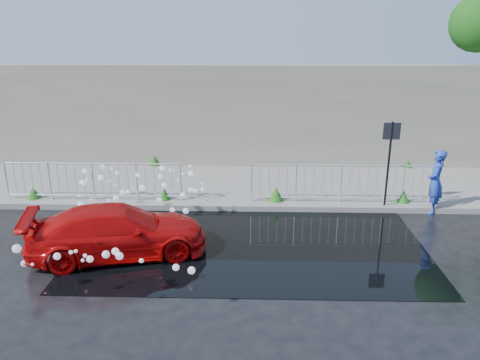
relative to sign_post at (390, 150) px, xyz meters
name	(u,v)px	position (x,y,z in m)	size (l,w,h in m)	color
ground	(228,261)	(-4.20, -3.10, -1.72)	(90.00, 90.00, 0.00)	black
pavement	(236,185)	(-4.20, 1.90, -1.65)	(30.00, 4.00, 0.15)	#5F5F5B
curb	(233,207)	(-4.20, -0.10, -1.64)	(30.00, 0.25, 0.16)	#5F5F5B
retaining_wall	(238,116)	(-4.20, 4.10, 0.18)	(30.00, 0.60, 3.50)	slate
puddle	(251,241)	(-3.70, -2.10, -1.72)	(8.00, 5.00, 0.01)	black
sign_post	(390,150)	(0.00, 0.00, 0.00)	(0.45, 0.06, 2.50)	black
railing_left	(93,180)	(-8.20, 0.25, -0.99)	(5.05, 0.05, 1.10)	silver
railing_right	(341,182)	(-1.20, 0.25, -0.99)	(5.05, 0.05, 1.10)	silver
weeds	(227,183)	(-4.46, 1.33, -1.40)	(12.17, 3.93, 0.40)	#204F15
water_spray	(126,204)	(-6.78, -1.61, -1.00)	(3.65, 5.72, 1.10)	white
red_car	(118,231)	(-6.64, -2.85, -1.16)	(1.58, 3.88, 1.13)	#B10707
person	(435,182)	(1.28, -0.10, -0.84)	(0.64, 0.42, 1.77)	#213CA8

